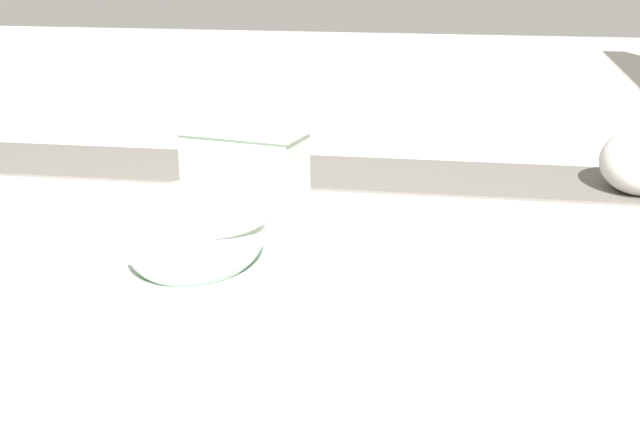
{
  "coord_description": "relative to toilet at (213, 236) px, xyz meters",
  "views": [
    {
      "loc": [
        2.43,
        0.62,
        1.03
      ],
      "look_at": [
        0.17,
        0.23,
        0.3
      ],
      "focal_mm": 50.0,
      "sensor_mm": 36.0,
      "label": 1
    }
  ],
  "objects": [
    {
      "name": "gravel_strip",
      "position": [
        -1.51,
        0.57,
        -0.21
      ],
      "size": [
        0.56,
        8.0,
        0.01
      ],
      "primitive_type": "cube",
      "color": "#605B56",
      "rests_on": "ground"
    },
    {
      "name": "toilet",
      "position": [
        0.0,
        0.0,
        0.0
      ],
      "size": [
        0.69,
        0.49,
        0.52
      ],
      "rotation": [
        0.0,
        0.0,
        -0.2
      ],
      "color": "#B2C6B7",
      "rests_on": "ground"
    },
    {
      "name": "ground_plane",
      "position": [
        -0.18,
        0.07,
        -0.22
      ],
      "size": [
        14.0,
        14.0,
        0.0
      ],
      "primitive_type": "plane",
      "color": "beige"
    }
  ]
}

